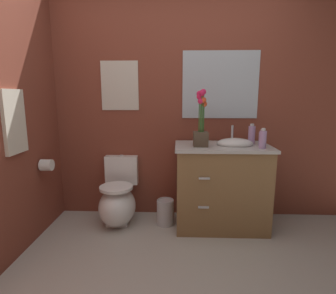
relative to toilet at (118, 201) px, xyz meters
name	(u,v)px	position (x,y,z in m)	size (l,w,h in m)	color
wall_back	(193,104)	(0.78, 0.30, 1.01)	(4.03, 0.05, 2.50)	brown
toilet	(118,201)	(0.00, 0.00, 0.00)	(0.38, 0.59, 0.69)	white
vanity_cabinet	(221,185)	(1.07, -0.03, 0.20)	(0.94, 0.56, 1.04)	brown
flower_vase	(201,125)	(0.85, -0.09, 0.82)	(0.14, 0.14, 0.55)	#4C3D2D
soap_bottle	(262,138)	(1.45, -0.03, 0.69)	(0.06, 0.06, 0.16)	#B28CBF
lotion_bottle	(252,135)	(1.37, 0.06, 0.71)	(0.07, 0.07, 0.21)	#B28CBF
hand_wash_bottle	(263,139)	(1.42, -0.18, 0.70)	(0.06, 0.06, 0.19)	#B28CBF
trash_bin	(165,212)	(0.50, -0.02, -0.11)	(0.18, 0.18, 0.27)	#B7B7BC
wall_poster	(120,86)	(0.00, 0.27, 1.20)	(0.40, 0.01, 0.52)	beige
wall_mirror	(220,85)	(1.07, 0.27, 1.21)	(0.80, 0.01, 0.70)	#B2BCC6
hanging_towel	(14,122)	(-0.69, -0.55, 0.89)	(0.03, 0.28, 0.52)	beige
toilet_paper_roll	(47,165)	(-0.64, -0.20, 0.44)	(0.11, 0.11, 0.11)	white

